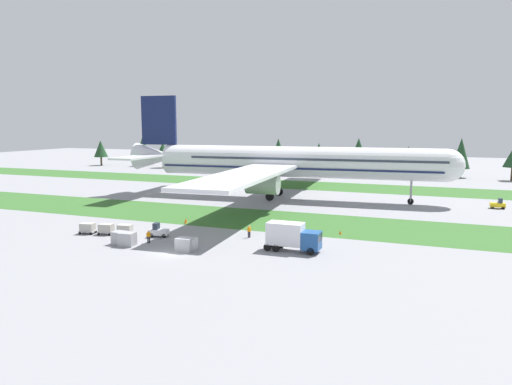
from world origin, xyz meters
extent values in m
plane|color=gray|center=(0.00, 0.00, 0.00)|extent=(400.00, 400.00, 0.00)
cube|color=#336028|center=(0.00, 24.03, 0.00)|extent=(320.00, 17.19, 0.01)
cube|color=#336028|center=(0.00, 70.40, 0.00)|extent=(320.00, 17.19, 0.01)
cylinder|color=white|center=(1.84, 47.21, 7.87)|extent=(59.67, 10.70, 6.42)
sphere|color=white|center=(31.44, 49.36, 7.87)|extent=(6.29, 6.29, 6.29)
cone|color=white|center=(-30.65, 44.85, 8.35)|extent=(10.55, 6.82, 6.10)
cube|color=#141E4C|center=(1.84, 47.21, 6.74)|extent=(58.23, 10.73, 0.36)
cube|color=#283342|center=(5.45, 47.47, 8.67)|extent=(52.45, 10.24, 0.44)
cube|color=white|center=(-3.44, 70.01, 7.23)|extent=(12.27, 40.39, 0.58)
cylinder|color=#A3A3A8|center=(-1.60, 64.15, 5.11)|extent=(6.03, 3.94, 3.53)
cube|color=white|center=(-0.10, 23.89, 7.23)|extent=(12.27, 40.39, 0.58)
cylinder|color=#A3A3A8|center=(0.88, 29.95, 5.11)|extent=(6.03, 3.94, 3.53)
cube|color=white|center=(-30.59, 54.05, 8.83)|extent=(6.30, 14.82, 0.40)
cube|color=white|center=(-29.26, 35.76, 8.83)|extent=(6.30, 14.82, 0.40)
cube|color=#141E4C|center=(-29.93, 44.91, 16.54)|extent=(8.50, 1.30, 10.92)
cylinder|color=#A3A3A8|center=(24.94, 48.89, 3.75)|extent=(0.44, 0.44, 6.31)
cylinder|color=black|center=(24.94, 48.89, 0.60)|extent=(1.23, 0.51, 1.20)
cylinder|color=#A3A3A8|center=(-3.05, 50.72, 3.88)|extent=(0.44, 0.44, 6.06)
cylinder|color=black|center=(-3.05, 50.72, 0.85)|extent=(1.74, 0.72, 1.70)
cylinder|color=#A3A3A8|center=(-2.49, 43.03, 3.88)|extent=(0.44, 0.44, 6.06)
cylinder|color=black|center=(-2.49, 43.03, 0.85)|extent=(1.74, 0.72, 1.70)
cube|color=silver|center=(-6.03, 7.07, 0.69)|extent=(2.80, 1.78, 0.77)
cube|color=#283342|center=(-6.41, 6.99, 1.52)|extent=(0.90, 1.21, 0.90)
cylinder|color=black|center=(-5.25, 7.78, 0.30)|extent=(0.63, 0.31, 0.60)
cylinder|color=black|center=(-5.03, 6.70, 0.30)|extent=(0.63, 0.31, 0.60)
cylinder|color=black|center=(-7.03, 7.43, 0.30)|extent=(0.63, 0.31, 0.60)
cylinder|color=black|center=(-6.82, 6.35, 0.30)|extent=(0.63, 0.31, 0.60)
cube|color=#A3A3A8|center=(-11.03, 6.07, 0.40)|extent=(2.45, 1.90, 0.10)
cube|color=#ADA89E|center=(-11.03, 6.07, 1.00)|extent=(2.16, 1.67, 1.10)
cylinder|color=black|center=(-10.35, 6.91, 0.20)|extent=(0.42, 0.20, 0.40)
cylinder|color=black|center=(-10.08, 5.56, 0.20)|extent=(0.42, 0.20, 0.40)
cylinder|color=black|center=(-11.99, 6.59, 0.20)|extent=(0.42, 0.20, 0.40)
cylinder|color=black|center=(-11.72, 5.23, 0.20)|extent=(0.42, 0.20, 0.40)
cube|color=#A3A3A8|center=(-13.88, 5.51, 0.40)|extent=(2.45, 1.90, 0.10)
cube|color=#ADA89E|center=(-13.88, 5.51, 1.00)|extent=(2.16, 1.67, 1.10)
cylinder|color=black|center=(-13.19, 6.35, 0.20)|extent=(0.42, 0.20, 0.40)
cylinder|color=black|center=(-12.92, 4.99, 0.20)|extent=(0.42, 0.20, 0.40)
cylinder|color=black|center=(-14.83, 6.02, 0.20)|extent=(0.42, 0.20, 0.40)
cylinder|color=black|center=(-14.56, 4.67, 0.20)|extent=(0.42, 0.20, 0.40)
cube|color=#A3A3A8|center=(-16.72, 4.94, 0.40)|extent=(2.45, 1.90, 0.10)
cube|color=#ADA89E|center=(-16.72, 4.94, 1.00)|extent=(2.16, 1.67, 1.10)
cylinder|color=black|center=(-16.04, 5.78, 0.20)|extent=(0.42, 0.20, 0.40)
cylinder|color=black|center=(-15.77, 4.43, 0.20)|extent=(0.42, 0.20, 0.40)
cylinder|color=black|center=(-17.68, 5.46, 0.20)|extent=(0.42, 0.20, 0.40)
cylinder|color=black|center=(-17.41, 4.10, 0.20)|extent=(0.42, 0.20, 0.40)
cube|color=#1E4C8E|center=(16.17, 6.55, 1.58)|extent=(2.22, 2.32, 2.20)
cube|color=#283342|center=(17.23, 6.56, 2.02)|extent=(0.10, 2.07, 0.97)
cube|color=silver|center=(12.82, 6.53, 2.18)|extent=(4.52, 2.33, 2.80)
cylinder|color=black|center=(16.38, 7.55, 0.48)|extent=(0.96, 0.31, 0.96)
cylinder|color=black|center=(16.40, 5.55, 0.48)|extent=(0.96, 0.31, 0.96)
cylinder|color=black|center=(11.91, 7.52, 0.48)|extent=(0.96, 0.31, 0.96)
cylinder|color=black|center=(11.93, 5.52, 0.48)|extent=(0.96, 0.31, 0.96)
cylinder|color=black|center=(10.79, 7.51, 0.48)|extent=(0.96, 0.31, 0.96)
cylinder|color=black|center=(10.80, 5.51, 0.48)|extent=(0.96, 0.31, 0.96)
cube|color=yellow|center=(40.49, 50.02, 0.69)|extent=(2.69, 1.48, 0.77)
cube|color=#283342|center=(40.87, 50.04, 1.52)|extent=(0.78, 1.14, 0.90)
cylinder|color=black|center=(39.62, 49.40, 0.30)|extent=(0.61, 0.24, 0.60)
cylinder|color=black|center=(39.54, 50.50, 0.30)|extent=(0.61, 0.24, 0.60)
cylinder|color=black|center=(41.43, 49.53, 0.30)|extent=(0.61, 0.24, 0.60)
cylinder|color=black|center=(41.35, 50.63, 0.30)|extent=(0.61, 0.24, 0.60)
cylinder|color=black|center=(5.86, 11.25, 0.42)|extent=(0.18, 0.18, 0.85)
cylinder|color=black|center=(6.01, 11.42, 0.42)|extent=(0.18, 0.18, 0.85)
cylinder|color=orange|center=(5.93, 11.33, 1.16)|extent=(0.36, 0.36, 0.62)
sphere|color=tan|center=(5.93, 11.33, 1.62)|extent=(0.24, 0.24, 0.24)
cylinder|color=orange|center=(5.79, 11.16, 1.13)|extent=(0.10, 0.10, 0.58)
cylinder|color=orange|center=(6.08, 11.51, 1.13)|extent=(0.10, 0.10, 0.58)
cylinder|color=black|center=(-5.46, 3.46, 0.42)|extent=(0.18, 0.18, 0.85)
cylinder|color=black|center=(-5.29, 3.61, 0.42)|extent=(0.18, 0.18, 0.85)
cylinder|color=orange|center=(-5.38, 3.53, 1.16)|extent=(0.36, 0.36, 0.62)
sphere|color=tan|center=(-5.38, 3.53, 1.62)|extent=(0.24, 0.24, 0.24)
cylinder|color=orange|center=(-5.55, 3.38, 1.13)|extent=(0.10, 0.10, 0.58)
cylinder|color=orange|center=(-5.20, 3.69, 1.13)|extent=(0.10, 0.10, 0.58)
cube|color=#A3A3A8|center=(-8.42, 1.60, 0.85)|extent=(2.13, 1.77, 1.70)
cube|color=#A3A3A8|center=(-7.09, 1.22, 0.88)|extent=(2.15, 1.79, 1.76)
cube|color=#A3A3A8|center=(1.25, 1.59, 0.86)|extent=(2.01, 1.62, 1.72)
cube|color=#A3A3A8|center=(1.40, 2.19, 0.78)|extent=(2.08, 1.70, 1.57)
cone|color=orange|center=(-7.68, 17.55, 0.33)|extent=(0.44, 0.44, 0.66)
cone|color=orange|center=(-7.27, 16.62, 0.32)|extent=(0.44, 0.44, 0.64)
cone|color=orange|center=(10.29, 20.50, 0.24)|extent=(0.44, 0.44, 0.48)
cone|color=orange|center=(17.40, 18.08, 0.26)|extent=(0.44, 0.44, 0.53)
cylinder|color=#4C3823|center=(-91.52, 99.92, 1.62)|extent=(0.70, 0.70, 3.24)
cone|color=#1E4223|center=(-91.52, 99.92, 6.38)|extent=(5.20, 5.20, 6.28)
cylinder|color=#4C3823|center=(-74.88, 103.41, 1.36)|extent=(0.70, 0.70, 2.72)
cone|color=#1E4223|center=(-74.88, 103.41, 6.94)|extent=(6.11, 6.11, 8.43)
cylinder|color=#4C3823|center=(-63.86, 99.75, 1.74)|extent=(0.70, 0.70, 3.47)
cone|color=#1E4223|center=(-63.86, 99.75, 6.28)|extent=(5.57, 5.57, 5.61)
cylinder|color=#4C3823|center=(-46.61, 99.58, 1.39)|extent=(0.70, 0.70, 2.77)
cone|color=#1E4223|center=(-46.61, 99.58, 5.38)|extent=(4.17, 4.17, 5.21)
cylinder|color=#4C3823|center=(-36.40, 104.57, 1.46)|extent=(0.70, 0.70, 2.93)
cone|color=#1E4223|center=(-36.40, 104.57, 5.52)|extent=(6.28, 6.28, 5.20)
cylinder|color=#4C3823|center=(-20.64, 101.47, 1.93)|extent=(0.70, 0.70, 3.86)
cone|color=#1E4223|center=(-20.64, 101.47, 7.40)|extent=(5.00, 5.00, 7.09)
cylinder|color=#4C3823|center=(-7.89, 105.10, 1.71)|extent=(0.70, 0.70, 3.42)
cone|color=#1E4223|center=(-7.89, 105.10, 6.51)|extent=(4.32, 4.32, 6.18)
cylinder|color=#4C3823|center=(5.72, 100.94, 1.55)|extent=(0.70, 0.70, 3.10)
cone|color=#1E4223|center=(5.72, 100.94, 7.26)|extent=(6.04, 6.04, 8.32)
cylinder|color=#4C3823|center=(20.15, 104.43, 1.89)|extent=(0.70, 0.70, 3.78)
cone|color=#1E4223|center=(20.15, 104.43, 6.38)|extent=(4.17, 4.17, 5.21)
cylinder|color=#4C3823|center=(35.02, 104.17, 1.36)|extent=(0.70, 0.70, 2.72)
cone|color=#1E4223|center=(35.02, 104.17, 7.20)|extent=(5.24, 5.24, 8.96)
cylinder|color=#4C3823|center=(48.35, 101.02, 1.90)|extent=(0.70, 0.70, 3.80)
camera|label=1|loc=(31.07, -49.77, 15.80)|focal=33.92mm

